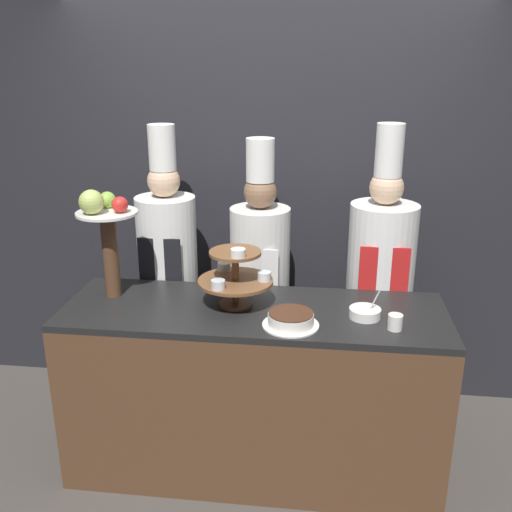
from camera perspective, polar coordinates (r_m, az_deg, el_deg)
The scene contains 11 objects.
ground_plane at distance 3.18m, azimuth -1.01°, elevation -23.65°, with size 14.00×14.00×0.00m, color #47423D.
wall_back at distance 3.62m, azimuth 1.52°, elevation 6.98°, with size 10.00×0.06×2.80m.
buffet_counter at distance 3.15m, azimuth -0.23°, elevation -13.22°, with size 1.96×0.65×0.95m.
tiered_stand at distance 2.90m, azimuth -2.05°, elevation -1.95°, with size 0.39×0.39×0.33m.
fruit_pedestal at distance 3.04m, azimuth -14.82°, elevation 2.95°, with size 0.32×0.32×0.59m.
cake_round at distance 2.73m, azimuth 3.49°, elevation -6.35°, with size 0.27×0.27×0.07m.
cup_white at distance 2.77m, azimuth 13.75°, elevation -6.44°, with size 0.07×0.07×0.07m.
serving_bowl_near at distance 2.87m, azimuth 10.84°, elevation -5.60°, with size 0.16×0.16×0.15m.
chef_left at distance 3.49m, azimuth -8.78°, elevation -0.92°, with size 0.36×0.36×1.82m.
chef_center_left at distance 3.40m, azimuth 0.40°, elevation -1.80°, with size 0.35×0.35×1.75m.
chef_center_right at distance 3.39m, azimuth 12.29°, elevation -1.96°, with size 0.39×0.39×1.84m.
Camera 1 is at (0.33, -2.32, 2.15)m, focal length 40.00 mm.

